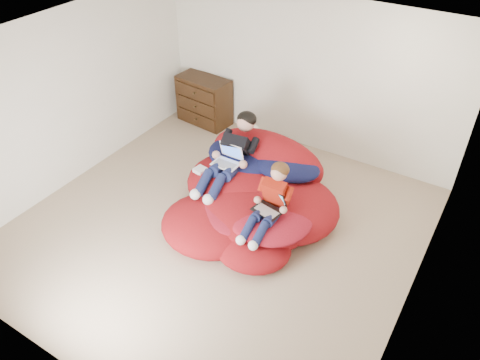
% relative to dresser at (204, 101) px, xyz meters
% --- Properties ---
extents(room_shell, '(5.10, 5.10, 2.77)m').
position_rel_dresser_xyz_m(room_shell, '(1.82, -2.25, -0.21)').
color(room_shell, tan).
rests_on(room_shell, ground).
extents(dresser, '(0.99, 0.59, 0.85)m').
position_rel_dresser_xyz_m(dresser, '(0.00, 0.00, 0.00)').
color(dresser, '#311D0D').
rests_on(dresser, ground).
extents(beanbag_pile, '(2.31, 2.43, 0.89)m').
position_rel_dresser_xyz_m(beanbag_pile, '(2.02, -1.66, -0.17)').
color(beanbag_pile, maroon).
rests_on(beanbag_pile, ground).
extents(cream_pillow, '(0.40, 0.26, 0.26)m').
position_rel_dresser_xyz_m(cream_pillow, '(1.40, -0.76, 0.19)').
color(cream_pillow, white).
rests_on(cream_pillow, beanbag_pile).
extents(older_boy, '(0.43, 1.36, 0.81)m').
position_rel_dresser_xyz_m(older_boy, '(1.56, -1.47, 0.28)').
color(older_boy, black).
rests_on(older_boy, beanbag_pile).
extents(younger_boy, '(0.32, 0.96, 0.75)m').
position_rel_dresser_xyz_m(younger_boy, '(2.49, -2.06, 0.22)').
color(younger_boy, '#B0200F').
rests_on(younger_boy, beanbag_pile).
extents(laptop_white, '(0.36, 0.32, 0.26)m').
position_rel_dresser_xyz_m(laptop_white, '(1.56, -1.59, 0.22)').
color(laptop_white, white).
rests_on(laptop_white, older_boy).
extents(laptop_black, '(0.39, 0.41, 0.25)m').
position_rel_dresser_xyz_m(laptop_black, '(2.49, -2.06, 0.14)').
color(laptop_black, black).
rests_on(laptop_black, younger_boy).
extents(power_adapter, '(0.18, 0.18, 0.06)m').
position_rel_dresser_xyz_m(power_adapter, '(1.19, -1.77, -0.01)').
color(power_adapter, white).
rests_on(power_adapter, beanbag_pile).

